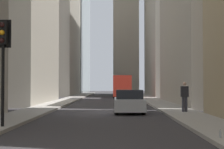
{
  "coord_description": "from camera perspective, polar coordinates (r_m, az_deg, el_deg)",
  "views": [
    {
      "loc": [
        -22.38,
        -0.57,
        1.76
      ],
      "look_at": [
        17.7,
        -0.16,
        2.88
      ],
      "focal_mm": 55.93,
      "sensor_mm": 36.0,
      "label": 1
    }
  ],
  "objects": [
    {
      "name": "sidewalk_right",
      "position": [
        23.01,
        -12.22,
        -5.77
      ],
      "size": [
        90.0,
        2.2,
        0.14
      ],
      "primitive_type": "cube",
      "color": "gray",
      "rests_on": "ground_plane"
    },
    {
      "name": "traffic_light_foreground",
      "position": [
        14.11,
        -17.38,
        4.28
      ],
      "size": [
        0.43,
        0.52,
        4.14
      ],
      "color": "black",
      "rests_on": "sidewalk_right"
    },
    {
      "name": "sedan_silver",
      "position": [
        21.47,
        2.8,
        -4.51
      ],
      "size": [
        4.3,
        1.78,
        1.42
      ],
      "color": "#B7BABF",
      "rests_on": "ground_plane"
    },
    {
      "name": "ground_plane",
      "position": [
        22.46,
        -0.89,
        -6.08
      ],
      "size": [
        135.0,
        135.0,
        0.0
      ],
      "primitive_type": "plane",
      "color": "#302D30"
    },
    {
      "name": "delivery_truck",
      "position": [
        45.22,
        1.63,
        -1.97
      ],
      "size": [
        6.46,
        2.25,
        2.84
      ],
      "color": "red",
      "rests_on": "ground_plane"
    },
    {
      "name": "sidewalk_left",
      "position": [
        22.79,
        10.56,
        -5.82
      ],
      "size": [
        90.0,
        2.2,
        0.14
      ],
      "primitive_type": "cube",
      "color": "gray",
      "rests_on": "ground_plane"
    },
    {
      "name": "pedestrian",
      "position": [
        20.96,
        11.78,
        -3.36
      ],
      "size": [
        0.26,
        0.44,
        1.76
      ],
      "color": "#33333D",
      "rests_on": "sidewalk_left"
    },
    {
      "name": "discarded_bottle",
      "position": [
        11.19,
        17.29,
        -9.27
      ],
      "size": [
        0.07,
        0.07,
        0.27
      ],
      "color": "#999EA3",
      "rests_on": "sidewalk_left"
    }
  ]
}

